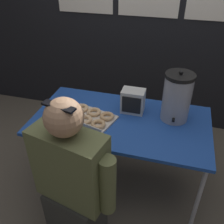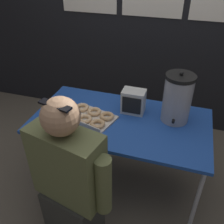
{
  "view_description": "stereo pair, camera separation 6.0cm",
  "coord_description": "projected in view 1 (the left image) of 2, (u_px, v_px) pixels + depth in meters",
  "views": [
    {
      "loc": [
        0.38,
        -1.64,
        1.93
      ],
      "look_at": [
        -0.07,
        0.0,
        0.79
      ],
      "focal_mm": 40.0,
      "sensor_mm": 36.0,
      "label": 1
    },
    {
      "loc": [
        0.44,
        -1.62,
        1.93
      ],
      "look_at": [
        -0.07,
        0.0,
        0.79
      ],
      "focal_mm": 40.0,
      "sensor_mm": 36.0,
      "label": 2
    }
  ],
  "objects": [
    {
      "name": "coffee_urn",
      "position": [
        177.0,
        97.0,
        1.97
      ],
      "size": [
        0.23,
        0.26,
        0.43
      ],
      "color": "#939399",
      "rests_on": "folding_table"
    },
    {
      "name": "ground_plane",
      "position": [
        119.0,
        179.0,
        2.48
      ],
      "size": [
        12.0,
        12.0,
        0.0
      ],
      "primitive_type": "plane",
      "color": "brown"
    },
    {
      "name": "folding_table",
      "position": [
        121.0,
        124.0,
        2.09
      ],
      "size": [
        1.45,
        0.78,
        0.73
      ],
      "color": "#1E479E",
      "rests_on": "ground"
    },
    {
      "name": "donut_box",
      "position": [
        90.0,
        117.0,
        2.06
      ],
      "size": [
        0.46,
        0.37,
        0.05
      ],
      "rotation": [
        0.0,
        0.0,
        -0.27
      ],
      "color": "beige",
      "rests_on": "folding_table"
    },
    {
      "name": "person_seated",
      "position": [
        73.0,
        185.0,
        1.67
      ],
      "size": [
        0.63,
        0.34,
        1.26
      ],
      "rotation": [
        0.0,
        0.0,
        2.92
      ],
      "color": "#33332D",
      "rests_on": "ground"
    },
    {
      "name": "back_wall",
      "position": [
        148.0,
        13.0,
        2.69
      ],
      "size": [
        6.0,
        0.11,
        2.64
      ],
      "color": "black",
      "rests_on": "ground"
    },
    {
      "name": "cell_phone",
      "position": [
        50.0,
        128.0,
        1.96
      ],
      "size": [
        0.1,
        0.16,
        0.01
      ],
      "rotation": [
        0.0,
        0.0,
        -0.14
      ],
      "color": "black",
      "rests_on": "folding_table"
    },
    {
      "name": "space_heater",
      "position": [
        133.0,
        101.0,
        2.12
      ],
      "size": [
        0.19,
        0.14,
        0.2
      ],
      "color": "silver",
      "rests_on": "folding_table"
    }
  ]
}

